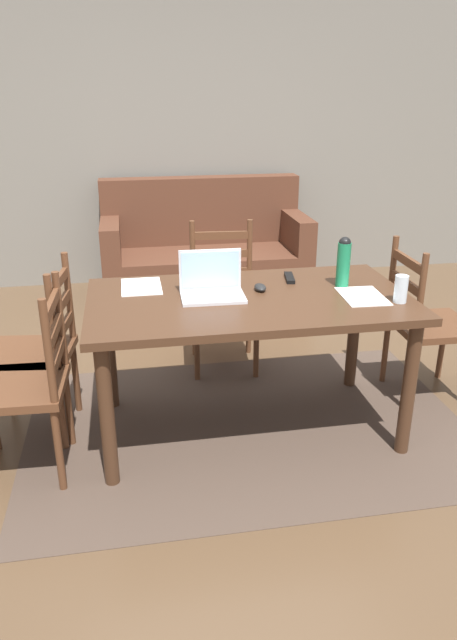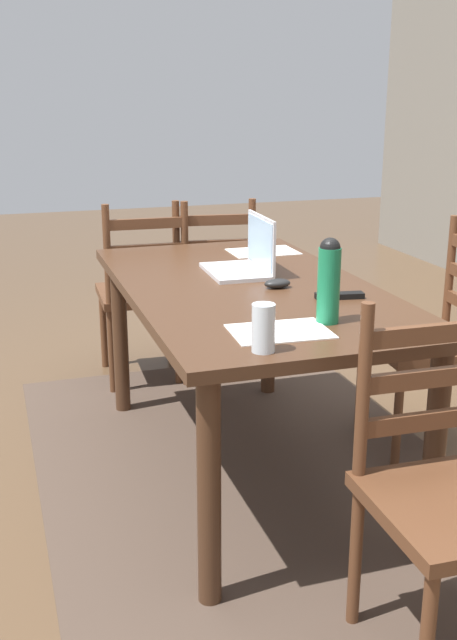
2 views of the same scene
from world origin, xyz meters
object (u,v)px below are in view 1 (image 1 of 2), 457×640
object	(u,v)px
dining_table	(249,314)
chair_left_near	(26,385)
water_bottle	(344,261)
chair_far_head	(223,299)
couch	(204,253)
chair_right_far	(426,324)
laptop	(212,285)
computer_mouse	(260,287)
tv_remote	(290,278)
chair_left_far	(36,353)
drinking_glass	(401,289)

from	to	relation	value
dining_table	chair_left_near	world-z (taller)	chair_left_near
chair_left_near	water_bottle	bearing A→B (deg)	9.21
chair_far_head	couch	xyz separation A→B (m)	(0.08, 1.53, -0.11)
chair_right_far	laptop	world-z (taller)	laptop
chair_left_near	couch	distance (m)	2.80
chair_far_head	chair_left_near	xyz separation A→B (m)	(-1.11, -1.00, 0.00)
chair_far_head	laptop	distance (m)	0.86
dining_table	couch	xyz separation A→B (m)	(0.09, 2.35, -0.32)
chair_right_far	computer_mouse	world-z (taller)	chair_right_far
chair_far_head	computer_mouse	size ratio (longest dim) A/B	9.50
chair_far_head	tv_remote	bearing A→B (deg)	-64.47
chair_left_far	chair_left_near	size ratio (longest dim) A/B	1.00
chair_left_far	water_bottle	bearing A→B (deg)	-3.20
computer_mouse	chair_right_far	bearing A→B (deg)	5.19
couch	water_bottle	distance (m)	2.37
couch	chair_far_head	bearing A→B (deg)	-93.15
chair_right_far	drinking_glass	world-z (taller)	chair_right_far
dining_table	chair_far_head	distance (m)	0.85
chair_far_head	laptop	xyz separation A→B (m)	(-0.19, -0.76, 0.36)
chair_far_head	drinking_glass	distance (m)	1.30
laptop	water_bottle	world-z (taller)	water_bottle
chair_left_near	tv_remote	world-z (taller)	chair_left_near
drinking_glass	chair_left_far	bearing A→B (deg)	168.33
chair_right_far	chair_left_near	xyz separation A→B (m)	(-2.21, -0.36, 0.00)
tv_remote	laptop	bearing A→B (deg)	30.90
computer_mouse	chair_far_head	bearing A→B (deg)	95.85
chair_far_head	couch	bearing A→B (deg)	86.85
chair_right_far	tv_remote	world-z (taller)	chair_right_far
chair_left_near	chair_right_far	bearing A→B (deg)	9.28
chair_far_head	chair_left_far	xyz separation A→B (m)	(-1.11, -0.65, 0.00)
chair_left_near	tv_remote	bearing A→B (deg)	17.03
dining_table	drinking_glass	bearing A→B (deg)	-15.77
laptop	drinking_glass	bearing A→B (deg)	-16.22
computer_mouse	tv_remote	bearing A→B (deg)	37.40
drinking_glass	computer_mouse	size ratio (longest dim) A/B	1.37
couch	tv_remote	xyz separation A→B (m)	(0.19, -2.10, 0.42)
chair_left_near	laptop	xyz separation A→B (m)	(0.92, 0.24, 0.36)
computer_mouse	couch	bearing A→B (deg)	89.85
dining_table	chair_right_far	world-z (taller)	chair_right_far
water_bottle	chair_left_far	bearing A→B (deg)	176.80
dining_table	laptop	xyz separation A→B (m)	(-0.18, 0.06, 0.15)
drinking_glass	computer_mouse	bearing A→B (deg)	155.53
chair_left_far	couch	bearing A→B (deg)	61.23
chair_far_head	chair_left_near	size ratio (longest dim) A/B	1.00
water_bottle	computer_mouse	world-z (taller)	water_bottle
computer_mouse	water_bottle	bearing A→B (deg)	-0.68
chair_right_far	chair_left_near	size ratio (longest dim) A/B	1.00
chair_far_head	computer_mouse	xyz separation A→B (m)	(0.07, -0.73, 0.32)
tv_remote	chair_left_near	bearing A→B (deg)	26.37
drinking_glass	tv_remote	world-z (taller)	drinking_glass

